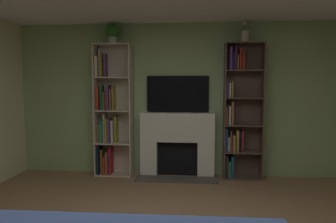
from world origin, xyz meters
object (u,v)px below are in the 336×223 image
at_px(bookshelf_right, 238,113).
at_px(vase_with_flowers, 245,35).
at_px(fireplace, 177,143).
at_px(tv, 178,94).
at_px(bookshelf_left, 110,115).
at_px(potted_plant, 113,33).

xyz_separation_m(bookshelf_right, vase_with_flowers, (0.08, -0.04, 1.26)).
relative_size(bookshelf_right, vase_with_flowers, 6.67).
distance_m(fireplace, tv, 0.83).
relative_size(bookshelf_left, potted_plant, 6.71).
bearing_deg(vase_with_flowers, bookshelf_left, 179.09).
bearing_deg(tv, bookshelf_right, -4.64).
height_order(tv, potted_plant, potted_plant).
xyz_separation_m(potted_plant, vase_with_flowers, (2.17, -0.00, -0.07)).
relative_size(bookshelf_left, bookshelf_right, 1.00).
relative_size(tv, potted_plant, 3.15).
distance_m(tv, bookshelf_left, 1.22).
distance_m(bookshelf_left, vase_with_flowers, 2.61).
bearing_deg(tv, potted_plant, -173.70).
bearing_deg(potted_plant, tv, 6.30).
bearing_deg(bookshelf_left, potted_plant, -25.57).
height_order(fireplace, bookshelf_right, bookshelf_right).
distance_m(bookshelf_right, potted_plant, 2.49).
bearing_deg(vase_with_flowers, fireplace, 178.29).
relative_size(bookshelf_right, potted_plant, 6.71).
distance_m(fireplace, bookshelf_left, 1.25).
height_order(tv, vase_with_flowers, vase_with_flowers).
distance_m(bookshelf_left, potted_plant, 1.40).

